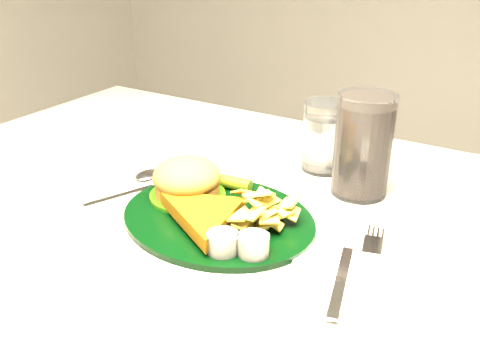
{
  "coord_description": "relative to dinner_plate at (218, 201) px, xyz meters",
  "views": [
    {
      "loc": [
        0.37,
        -0.58,
        1.12
      ],
      "look_at": [
        0.02,
        -0.0,
        0.8
      ],
      "focal_mm": 40.0,
      "sensor_mm": 36.0,
      "label": 1
    }
  ],
  "objects": [
    {
      "name": "cola_glass",
      "position": [
        0.14,
        0.19,
        0.05
      ],
      "size": [
        0.1,
        0.1,
        0.16
      ],
      "primitive_type": "cylinder",
      "rotation": [
        0.0,
        0.0,
        -0.25
      ],
      "color": "black",
      "rests_on": "table"
    },
    {
      "name": "spoon",
      "position": [
        -0.17,
        -0.02,
        -0.03
      ],
      "size": [
        0.1,
        0.16,
        0.01
      ],
      "primitive_type": null,
      "rotation": [
        0.0,
        0.0,
        -0.4
      ],
      "color": "silver",
      "rests_on": "table"
    },
    {
      "name": "fork_napkin",
      "position": [
        0.2,
        -0.04,
        -0.03
      ],
      "size": [
        0.18,
        0.21,
        0.01
      ],
      "primitive_type": null,
      "rotation": [
        0.0,
        0.0,
        0.25
      ],
      "color": "white",
      "rests_on": "table"
    },
    {
      "name": "dinner_plate",
      "position": [
        0.0,
        0.0,
        0.0
      ],
      "size": [
        0.3,
        0.26,
        0.06
      ],
      "primitive_type": null,
      "rotation": [
        0.0,
        0.0,
        -0.08
      ],
      "color": "black",
      "rests_on": "table"
    },
    {
      "name": "water_glass",
      "position": [
        0.05,
        0.24,
        0.03
      ],
      "size": [
        0.09,
        0.09,
        0.12
      ],
      "primitive_type": "cylinder",
      "rotation": [
        0.0,
        0.0,
        -0.31
      ],
      "color": "white",
      "rests_on": "table"
    }
  ]
}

